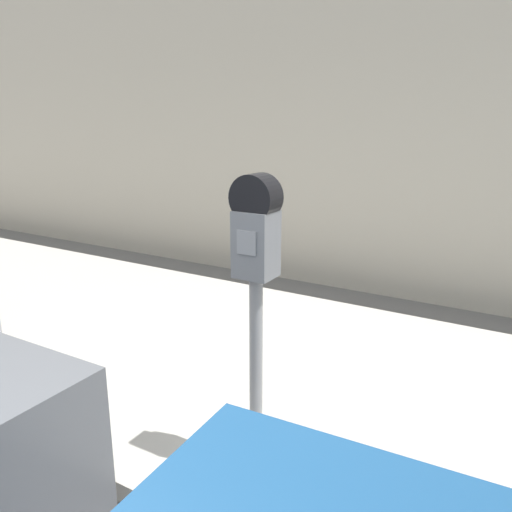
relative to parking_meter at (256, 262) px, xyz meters
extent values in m
cube|color=#BCB7AD|center=(-0.30, 0.94, -1.09)|extent=(24.00, 2.80, 0.11)
cube|color=beige|center=(-0.30, 3.19, 1.35)|extent=(24.00, 0.30, 5.00)
cylinder|color=gray|center=(0.00, 0.00, -0.55)|extent=(0.06, 0.06, 0.96)
cube|color=slate|center=(0.00, 0.00, 0.08)|extent=(0.17, 0.15, 0.30)
cube|color=gray|center=(0.00, -0.08, 0.10)|extent=(0.09, 0.01, 0.10)
cylinder|color=black|center=(0.00, 0.00, 0.28)|extent=(0.20, 0.12, 0.20)
camera|label=1|loc=(1.08, -1.82, 0.60)|focal=35.00mm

